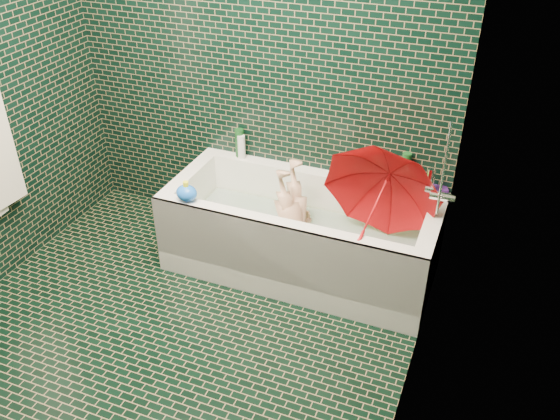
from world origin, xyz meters
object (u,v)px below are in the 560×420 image
at_px(umbrella, 375,205).
at_px(rubber_duck, 400,181).
at_px(bathtub, 300,242).
at_px(bath_toy, 187,193).
at_px(child, 295,228).

xyz_separation_m(umbrella, rubber_duck, (0.06, 0.39, -0.03)).
height_order(bathtub, umbrella, umbrella).
bearing_deg(bath_toy, bathtub, 31.35).
height_order(child, rubber_duck, rubber_duck).
distance_m(child, rubber_duck, 0.72).
relative_size(child, bath_toy, 6.09).
bearing_deg(bathtub, umbrella, -6.03).
bearing_deg(umbrella, bath_toy, -154.16).
bearing_deg(child, bath_toy, -51.51).
relative_size(bathtub, bath_toy, 11.94).
bearing_deg(umbrella, rubber_duck, 94.12).
bearing_deg(rubber_duck, bath_toy, -150.99).
bearing_deg(child, rubber_duck, 132.96).
xyz_separation_m(rubber_duck, bath_toy, (-1.16, -0.64, 0.01)).
height_order(umbrella, rubber_duck, umbrella).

